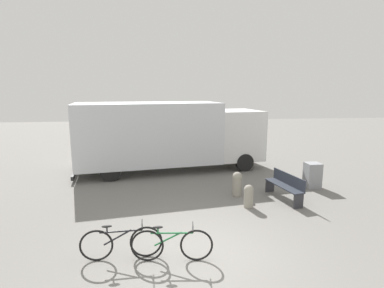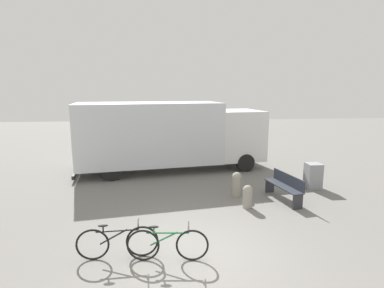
{
  "view_description": "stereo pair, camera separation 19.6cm",
  "coord_description": "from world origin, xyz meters",
  "px_view_note": "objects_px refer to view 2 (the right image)",
  "views": [
    {
      "loc": [
        -0.88,
        -6.11,
        3.67
      ],
      "look_at": [
        0.52,
        5.05,
        1.62
      ],
      "focal_mm": 28.0,
      "sensor_mm": 36.0,
      "label": 1
    },
    {
      "loc": [
        -0.69,
        -6.13,
        3.67
      ],
      "look_at": [
        0.52,
        5.05,
        1.62
      ],
      "focal_mm": 28.0,
      "sensor_mm": 36.0,
      "label": 2
    }
  ],
  "objects_px": {
    "park_bench": "(285,186)",
    "bicycle_middle": "(167,244)",
    "utility_box": "(313,176)",
    "bicycle_near": "(117,242)",
    "delivery_truck": "(169,134)",
    "bollard_far_bench": "(237,183)",
    "bollard_near_bench": "(248,196)"
  },
  "relations": [
    {
      "from": "bicycle_near",
      "to": "bollard_far_bench",
      "type": "distance_m",
      "value": 5.06
    },
    {
      "from": "bollard_near_bench",
      "to": "bicycle_near",
      "type": "bearing_deg",
      "value": -145.76
    },
    {
      "from": "park_bench",
      "to": "delivery_truck",
      "type": "bearing_deg",
      "value": 30.16
    },
    {
      "from": "bollard_far_bench",
      "to": "delivery_truck",
      "type": "bearing_deg",
      "value": 120.21
    },
    {
      "from": "bicycle_middle",
      "to": "utility_box",
      "type": "xyz_separation_m",
      "value": [
        5.58,
        4.32,
        0.09
      ]
    },
    {
      "from": "delivery_truck",
      "to": "utility_box",
      "type": "distance_m",
      "value": 6.32
    },
    {
      "from": "bicycle_near",
      "to": "utility_box",
      "type": "bearing_deg",
      "value": 29.8
    },
    {
      "from": "bollard_near_bench",
      "to": "bicycle_middle",
      "type": "bearing_deg",
      "value": -133.59
    },
    {
      "from": "delivery_truck",
      "to": "bicycle_middle",
      "type": "bearing_deg",
      "value": -100.09
    },
    {
      "from": "utility_box",
      "to": "bicycle_near",
      "type": "bearing_deg",
      "value": -148.4
    },
    {
      "from": "delivery_truck",
      "to": "utility_box",
      "type": "bearing_deg",
      "value": -39.36
    },
    {
      "from": "bicycle_near",
      "to": "utility_box",
      "type": "distance_m",
      "value": 7.83
    },
    {
      "from": "bicycle_middle",
      "to": "bollard_far_bench",
      "type": "xyz_separation_m",
      "value": [
        2.5,
        3.78,
        0.08
      ]
    },
    {
      "from": "delivery_truck",
      "to": "utility_box",
      "type": "height_order",
      "value": "delivery_truck"
    },
    {
      "from": "delivery_truck",
      "to": "bollard_near_bench",
      "type": "distance_m",
      "value": 5.51
    },
    {
      "from": "park_bench",
      "to": "utility_box",
      "type": "height_order",
      "value": "utility_box"
    },
    {
      "from": "bicycle_near",
      "to": "delivery_truck",
      "type": "bearing_deg",
      "value": 77.5
    },
    {
      "from": "delivery_truck",
      "to": "bollard_near_bench",
      "type": "bearing_deg",
      "value": -72.68
    },
    {
      "from": "park_bench",
      "to": "utility_box",
      "type": "xyz_separation_m",
      "value": [
        1.57,
        1.09,
        -0.03
      ]
    },
    {
      "from": "bollard_far_bench",
      "to": "bicycle_near",
      "type": "bearing_deg",
      "value": -135.15
    },
    {
      "from": "delivery_truck",
      "to": "bicycle_middle",
      "type": "relative_size",
      "value": 4.9
    },
    {
      "from": "park_bench",
      "to": "bicycle_near",
      "type": "height_order",
      "value": "park_bench"
    },
    {
      "from": "bollard_far_bench",
      "to": "utility_box",
      "type": "distance_m",
      "value": 3.13
    },
    {
      "from": "delivery_truck",
      "to": "bicycle_near",
      "type": "height_order",
      "value": "delivery_truck"
    },
    {
      "from": "park_bench",
      "to": "bollard_near_bench",
      "type": "relative_size",
      "value": 2.42
    },
    {
      "from": "bicycle_near",
      "to": "bicycle_middle",
      "type": "xyz_separation_m",
      "value": [
        1.09,
        -0.21,
        0.0
      ]
    },
    {
      "from": "park_bench",
      "to": "bicycle_middle",
      "type": "bearing_deg",
      "value": 118.4
    },
    {
      "from": "bicycle_near",
      "to": "park_bench",
      "type": "bearing_deg",
      "value": 28.77
    },
    {
      "from": "delivery_truck",
      "to": "bollard_far_bench",
      "type": "bearing_deg",
      "value": -67.59
    },
    {
      "from": "bollard_near_bench",
      "to": "utility_box",
      "type": "relative_size",
      "value": 0.77
    },
    {
      "from": "park_bench",
      "to": "bicycle_middle",
      "type": "height_order",
      "value": "park_bench"
    },
    {
      "from": "park_bench",
      "to": "bollard_near_bench",
      "type": "height_order",
      "value": "park_bench"
    }
  ]
}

